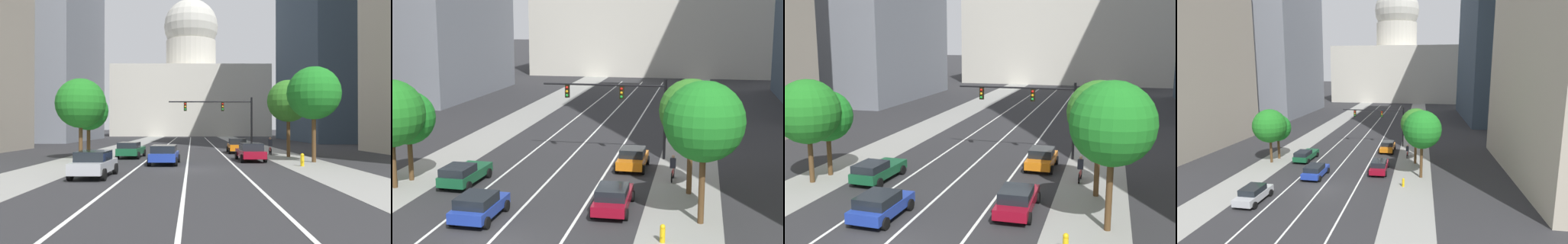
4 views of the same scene
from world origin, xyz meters
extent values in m
plane|color=#2B2B2D|center=(0.00, 40.00, 0.00)|extent=(400.00, 400.00, 0.00)
cube|color=gray|center=(-8.81, 35.00, 0.01)|extent=(4.23, 130.00, 0.01)
cube|color=gray|center=(8.81, 35.00, 0.01)|extent=(4.23, 130.00, 0.01)
cube|color=white|center=(-3.34, 25.00, 0.01)|extent=(0.16, 90.00, 0.01)
cube|color=white|center=(0.00, 25.00, 0.01)|extent=(0.16, 90.00, 0.01)
cube|color=white|center=(3.34, 25.00, 0.01)|extent=(0.16, 90.00, 0.01)
cube|color=beige|center=(0.00, 90.21, 9.59)|extent=(42.54, 27.53, 19.17)
cube|color=#1E389E|center=(-1.67, 3.36, 0.60)|extent=(1.98, 4.11, 0.57)
cube|color=black|center=(-1.68, 2.94, 1.16)|extent=(1.78, 2.23, 0.54)
cylinder|color=black|center=(-2.57, 4.76, 0.32)|extent=(0.24, 0.65, 0.64)
cylinder|color=black|center=(-0.70, 4.71, 0.32)|extent=(0.24, 0.65, 0.64)
cylinder|color=black|center=(-2.65, 2.00, 0.32)|extent=(0.24, 0.65, 0.64)
cylinder|color=black|center=(-0.78, 1.95, 0.32)|extent=(0.24, 0.65, 0.64)
cube|color=maroon|center=(5.02, 6.16, 0.60)|extent=(1.86, 4.76, 0.55)
cube|color=black|center=(5.03, 5.69, 1.16)|extent=(1.67, 2.22, 0.58)
cylinder|color=black|center=(4.10, 7.75, 0.32)|extent=(0.23, 0.64, 0.64)
cylinder|color=black|center=(5.88, 7.79, 0.32)|extent=(0.23, 0.64, 0.64)
cylinder|color=black|center=(4.16, 4.54, 0.32)|extent=(0.23, 0.64, 0.64)
cylinder|color=black|center=(5.93, 4.57, 0.32)|extent=(0.23, 0.64, 0.64)
cube|color=orange|center=(5.02, 15.07, 0.62)|extent=(1.86, 4.10, 0.60)
cube|color=black|center=(5.02, 14.98, 1.21)|extent=(1.68, 1.97, 0.59)
cylinder|color=black|center=(4.15, 16.48, 0.32)|extent=(0.23, 0.64, 0.64)
cylinder|color=black|center=(5.94, 16.44, 0.32)|extent=(0.23, 0.64, 0.64)
cylinder|color=black|center=(4.10, 13.71, 0.32)|extent=(0.23, 0.64, 0.64)
cylinder|color=black|center=(5.88, 13.67, 0.32)|extent=(0.23, 0.64, 0.64)
cube|color=#14512D|center=(-5.02, 9.32, 0.62)|extent=(1.96, 4.63, 0.60)
cube|color=black|center=(-5.06, 8.26, 1.17)|extent=(1.73, 2.18, 0.50)
cylinder|color=black|center=(-5.85, 10.90, 0.32)|extent=(0.25, 0.65, 0.64)
cylinder|color=black|center=(-4.06, 10.83, 0.32)|extent=(0.25, 0.65, 0.64)
cylinder|color=black|center=(-5.97, 7.80, 0.32)|extent=(0.25, 0.65, 0.64)
cylinder|color=black|center=(-4.19, 7.73, 0.32)|extent=(0.25, 0.65, 0.64)
cylinder|color=black|center=(6.99, 18.24, 3.01)|extent=(0.20, 0.20, 6.01)
cylinder|color=black|center=(2.36, 18.24, 5.51)|extent=(9.26, 0.14, 0.14)
cube|color=black|center=(3.75, 18.24, 4.96)|extent=(0.32, 0.28, 0.96)
sphere|color=red|center=(3.75, 18.09, 5.26)|extent=(0.20, 0.20, 0.20)
sphere|color=orange|center=(3.75, 18.09, 4.96)|extent=(0.20, 0.20, 0.20)
sphere|color=green|center=(3.75, 18.09, 4.66)|extent=(0.20, 0.20, 0.20)
cube|color=black|center=(-0.42, 18.24, 4.96)|extent=(0.32, 0.28, 0.96)
sphere|color=red|center=(-0.42, 18.09, 5.26)|extent=(0.20, 0.20, 0.20)
sphere|color=orange|center=(-0.42, 18.09, 4.96)|extent=(0.20, 0.20, 0.20)
sphere|color=green|center=(-0.42, 18.09, 4.66)|extent=(0.20, 0.20, 0.20)
sphere|color=yellow|center=(8.02, 1.92, 0.78)|extent=(0.26, 0.26, 0.26)
cylinder|color=black|center=(7.90, 12.09, 0.33)|extent=(0.09, 0.66, 0.66)
cylinder|color=black|center=(7.97, 13.13, 0.33)|extent=(0.09, 0.66, 0.66)
cube|color=#A51919|center=(7.94, 12.61, 0.55)|extent=(0.12, 1.00, 0.36)
cube|color=#262833|center=(7.93, 12.56, 1.18)|extent=(0.38, 0.30, 0.64)
sphere|color=tan|center=(7.94, 12.63, 1.61)|extent=(0.22, 0.22, 0.22)
cylinder|color=#51381E|center=(9.04, 9.92, 1.87)|extent=(0.32, 0.32, 3.75)
sphere|color=#327825|center=(9.04, 9.92, 5.08)|extent=(3.81, 3.81, 3.81)
cylinder|color=#51381E|center=(9.77, 4.90, 1.96)|extent=(0.32, 0.32, 3.92)
sphere|color=#1E7A23|center=(9.77, 4.90, 5.37)|extent=(4.12, 4.12, 4.12)
cylinder|color=#51381E|center=(-9.00, 7.57, 1.63)|extent=(0.32, 0.32, 3.26)
sphere|color=#1F7621|center=(-9.00, 7.57, 4.72)|extent=(4.18, 4.18, 4.18)
cylinder|color=#51381E|center=(-8.82, 9.35, 1.47)|extent=(0.32, 0.32, 2.95)
sphere|color=#1D7A23|center=(-8.82, 9.35, 4.16)|extent=(3.46, 3.46, 3.46)
camera|label=1|loc=(0.35, -25.03, 2.83)|focal=35.71mm
camera|label=2|loc=(9.60, -24.01, 10.53)|focal=52.90mm
camera|label=3|loc=(9.60, -17.31, 9.30)|focal=42.23mm
camera|label=4|loc=(9.60, -28.12, 11.88)|focal=28.66mm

